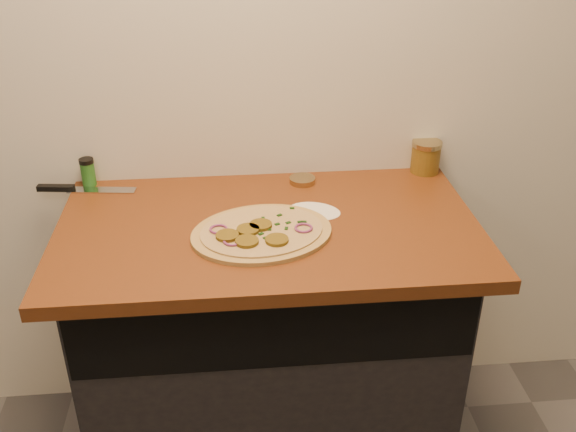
{
  "coord_description": "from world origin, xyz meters",
  "views": [
    {
      "loc": [
        -0.09,
        -0.17,
        1.8
      ],
      "look_at": [
        0.05,
        1.36,
        0.95
      ],
      "focal_mm": 40.0,
      "sensor_mm": 36.0,
      "label": 1
    }
  ],
  "objects": [
    {
      "name": "cabinet",
      "position": [
        0.0,
        1.45,
        0.43
      ],
      "size": [
        1.1,
        0.6,
        0.86
      ],
      "primitive_type": "cube",
      "color": "black",
      "rests_on": "ground"
    },
    {
      "name": "spice_shaker",
      "position": [
        -0.55,
        1.72,
        0.95
      ],
      "size": [
        0.05,
        0.05,
        0.09
      ],
      "color": "#23611E",
      "rests_on": "countertop"
    },
    {
      "name": "countertop",
      "position": [
        0.0,
        1.42,
        0.88
      ],
      "size": [
        1.2,
        0.7,
        0.04
      ],
      "primitive_type": "cube",
      "color": "brown",
      "rests_on": "cabinet"
    },
    {
      "name": "chefs_knife",
      "position": [
        -0.58,
        1.68,
        0.91
      ],
      "size": [
        0.31,
        0.07,
        0.02
      ],
      "color": "#B7BAC1",
      "rests_on": "countertop"
    },
    {
      "name": "mason_jar_lid",
      "position": [
        0.13,
        1.67,
        0.91
      ],
      "size": [
        0.1,
        0.1,
        0.02
      ],
      "primitive_type": "cylinder",
      "rotation": [
        0.0,
        0.0,
        0.2
      ],
      "color": "#9F8A5C",
      "rests_on": "countertop"
    },
    {
      "name": "salsa_jar",
      "position": [
        0.54,
        1.72,
        0.95
      ],
      "size": [
        0.1,
        0.1,
        0.11
      ],
      "color": "#9F280F",
      "rests_on": "countertop"
    },
    {
      "name": "pizza",
      "position": [
        -0.02,
        1.35,
        0.91
      ],
      "size": [
        0.46,
        0.46,
        0.03
      ],
      "color": "tan",
      "rests_on": "countertop"
    },
    {
      "name": "room_shell",
      "position": [
        0.0,
        0.0,
        1.7
      ],
      "size": [
        4.02,
        3.52,
        2.71
      ],
      "color": "beige",
      "rests_on": "ground"
    },
    {
      "name": "flour_spill",
      "position": [
        0.14,
        1.48,
        0.9
      ],
      "size": [
        0.21,
        0.21,
        0.0
      ],
      "primitive_type": "cylinder",
      "rotation": [
        0.0,
        0.0,
        -0.44
      ],
      "color": "silver",
      "rests_on": "countertop"
    }
  ]
}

